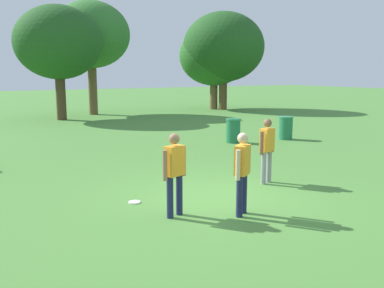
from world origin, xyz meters
TOP-DOWN VIEW (x-y plane):
  - ground_plane at (0.00, 0.00)m, footprint 120.00×120.00m
  - person_thrower at (-1.40, -0.58)m, footprint 0.59×0.32m
  - person_catcher at (1.79, 0.43)m, footprint 0.59×0.32m
  - person_bystander at (-0.23, -1.19)m, footprint 0.52×0.40m
  - frisbee at (-1.73, 0.63)m, footprint 0.26×0.26m
  - trash_can_beside_table at (7.16, 5.42)m, footprint 0.59×0.59m
  - trash_can_further_along at (4.78, 5.88)m, footprint 0.59×0.59m
  - tree_tall_left at (0.97, 17.58)m, footprint 4.93×4.93m
  - tree_broad_center at (3.59, 19.76)m, footprint 5.03×5.03m
  - tree_far_right at (12.63, 18.98)m, footprint 5.15×5.15m
  - tree_slender_mid at (13.02, 18.34)m, footprint 5.94×5.94m

SIDE VIEW (x-z plane):
  - ground_plane at x=0.00m, z-range 0.00..0.00m
  - frisbee at x=-1.73m, z-range 0.00..0.03m
  - trash_can_beside_table at x=7.16m, z-range 0.00..0.96m
  - trash_can_further_along at x=4.78m, z-range 0.00..0.96m
  - person_thrower at x=-1.40m, z-range 0.12..1.76m
  - person_catcher at x=1.79m, z-range 0.12..1.76m
  - person_bystander at x=-0.23m, z-range 0.12..1.76m
  - tree_far_right at x=12.63m, z-range 0.86..7.00m
  - tree_tall_left at x=0.97m, z-range 1.15..7.69m
  - tree_slender_mid at x=13.02m, z-range 1.01..8.10m
  - tree_broad_center at x=3.59m, z-range 1.47..8.76m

